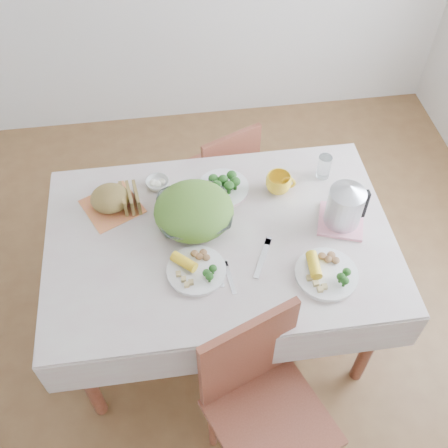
{
  "coord_description": "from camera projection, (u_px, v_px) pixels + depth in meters",
  "views": [
    {
      "loc": [
        -0.18,
        -1.38,
        2.55
      ],
      "look_at": [
        0.02,
        0.02,
        0.82
      ],
      "focal_mm": 42.0,
      "sensor_mm": 36.0,
      "label": 1
    }
  ],
  "objects": [
    {
      "name": "floor",
      "position": [
        221.0,
        322.0,
        2.86
      ],
      "size": [
        3.6,
        3.6,
        0.0
      ],
      "primitive_type": "plane",
      "color": "brown",
      "rests_on": "ground"
    },
    {
      "name": "fork_right",
      "position": [
        262.0,
        258.0,
        2.19
      ],
      "size": [
        0.11,
        0.2,
        0.0
      ],
      "primitive_type": "cube",
      "rotation": [
        0.0,
        0.0,
        -0.44
      ],
      "color": "silver",
      "rests_on": "tablecloth"
    },
    {
      "name": "dinner_plate_right",
      "position": [
        326.0,
        274.0,
        2.13
      ],
      "size": [
        0.34,
        0.34,
        0.02
      ],
      "primitive_type": "cylinder",
      "rotation": [
        0.0,
        0.0,
        -0.39
      ],
      "color": "white",
      "rests_on": "tablecloth"
    },
    {
      "name": "knife",
      "position": [
        204.0,
        287.0,
        2.1
      ],
      "size": [
        0.17,
        0.02,
        0.0
      ],
      "primitive_type": "cube",
      "rotation": [
        0.0,
        0.0,
        1.54
      ],
      "color": "silver",
      "rests_on": "tablecloth"
    },
    {
      "name": "dining_table",
      "position": [
        221.0,
        285.0,
        2.57
      ],
      "size": [
        1.4,
        0.9,
        0.75
      ],
      "primitive_type": "cube",
      "color": "brown",
      "rests_on": "floor"
    },
    {
      "name": "electric_kettle",
      "position": [
        345.0,
        204.0,
        2.22
      ],
      "size": [
        0.2,
        0.2,
        0.22
      ],
      "primitive_type": "cylinder",
      "rotation": [
        0.0,
        0.0,
        0.31
      ],
      "color": "#B2B5BA",
      "rests_on": "pink_tray"
    },
    {
      "name": "napkin",
      "position": [
        112.0,
        206.0,
        2.37
      ],
      "size": [
        0.31,
        0.31,
        0.0
      ],
      "primitive_type": "cube",
      "rotation": [
        0.0,
        0.0,
        0.46
      ],
      "color": "#DA7944",
      "rests_on": "tablecloth"
    },
    {
      "name": "fruit_bowl",
      "position": [
        157.0,
        183.0,
        2.45
      ],
      "size": [
        0.12,
        0.12,
        0.03
      ],
      "primitive_type": "imported",
      "rotation": [
        0.0,
        0.0,
        0.06
      ],
      "color": "white",
      "rests_on": "tablecloth"
    },
    {
      "name": "tablecloth",
      "position": [
        220.0,
        237.0,
        2.27
      ],
      "size": [
        1.5,
        1.0,
        0.01
      ],
      "primitive_type": "cube",
      "color": "beige",
      "rests_on": "dining_table"
    },
    {
      "name": "fork_left",
      "position": [
        230.0,
        278.0,
        2.13
      ],
      "size": [
        0.04,
        0.17,
        0.0
      ],
      "primitive_type": "cube",
      "rotation": [
        0.0,
        0.0,
        0.1
      ],
      "color": "silver",
      "rests_on": "tablecloth"
    },
    {
      "name": "yellow_mug",
      "position": [
        278.0,
        183.0,
        2.4
      ],
      "size": [
        0.16,
        0.16,
        0.09
      ],
      "primitive_type": "imported",
      "rotation": [
        0.0,
        0.0,
        -0.42
      ],
      "color": "yellow",
      "rests_on": "tablecloth"
    },
    {
      "name": "pink_tray",
      "position": [
        341.0,
        221.0,
        2.31
      ],
      "size": [
        0.25,
        0.25,
        0.02
      ],
      "primitive_type": "cube",
      "rotation": [
        0.0,
        0.0,
        -0.34
      ],
      "color": "pink",
      "rests_on": "tablecloth"
    },
    {
      "name": "glass_tumbler",
      "position": [
        324.0,
        166.0,
        2.45
      ],
      "size": [
        0.08,
        0.08,
        0.12
      ],
      "primitive_type": "cylinder",
      "rotation": [
        0.0,
        0.0,
        0.4
      ],
      "color": "white",
      "rests_on": "tablecloth"
    },
    {
      "name": "bread_loaf",
      "position": [
        110.0,
        198.0,
        2.33
      ],
      "size": [
        0.22,
        0.21,
        0.1
      ],
      "primitive_type": "ellipsoid",
      "rotation": [
        0.0,
        0.0,
        0.34
      ],
      "color": "brown",
      "rests_on": "napkin"
    },
    {
      "name": "broccoli_plate",
      "position": [
        223.0,
        188.0,
        2.43
      ],
      "size": [
        0.25,
        0.25,
        0.02
      ],
      "primitive_type": "cylinder",
      "rotation": [
        0.0,
        0.0,
        -0.03
      ],
      "color": "beige",
      "rests_on": "tablecloth"
    },
    {
      "name": "chair_near",
      "position": [
        271.0,
        422.0,
        2.06
      ],
      "size": [
        0.56,
        0.56,
        0.95
      ],
      "primitive_type": "cube",
      "rotation": [
        0.0,
        0.0,
        0.38
      ],
      "color": "brown",
      "rests_on": "floor"
    },
    {
      "name": "salad_bowl",
      "position": [
        194.0,
        214.0,
        2.29
      ],
      "size": [
        0.35,
        0.35,
        0.08
      ],
      "primitive_type": "imported",
      "rotation": [
        0.0,
        0.0,
        0.06
      ],
      "color": "white",
      "rests_on": "tablecloth"
    },
    {
      "name": "dinner_plate_left",
      "position": [
        196.0,
        271.0,
        2.14
      ],
      "size": [
        0.33,
        0.33,
        0.02
      ],
      "primitive_type": "cylinder",
      "rotation": [
        0.0,
        0.0,
        0.48
      ],
      "color": "white",
      "rests_on": "tablecloth"
    },
    {
      "name": "chair_far",
      "position": [
        216.0,
        164.0,
        2.97
      ],
      "size": [
        0.48,
        0.48,
        0.8
      ],
      "primitive_type": "cube",
      "rotation": [
        0.0,
        0.0,
        3.55
      ],
      "color": "brown",
      "rests_on": "floor"
    }
  ]
}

